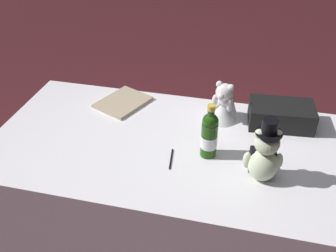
{
  "coord_description": "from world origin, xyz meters",
  "views": [
    {
      "loc": [
        -0.34,
        1.44,
        1.91
      ],
      "look_at": [
        0.0,
        0.0,
        0.88
      ],
      "focal_mm": 40.23,
      "sensor_mm": 36.0,
      "label": 1
    }
  ],
  "objects_px": {
    "gift_case_black": "(281,115)",
    "signing_pen": "(171,159)",
    "teddy_bear_groom": "(264,155)",
    "champagne_bottle": "(209,135)",
    "guestbook": "(123,102)",
    "teddy_bear_bride": "(225,103)"
  },
  "relations": [
    {
      "from": "teddy_bear_groom",
      "to": "guestbook",
      "type": "xyz_separation_m",
      "value": [
        0.79,
        -0.45,
        -0.11
      ]
    },
    {
      "from": "signing_pen",
      "to": "guestbook",
      "type": "height_order",
      "value": "guestbook"
    },
    {
      "from": "guestbook",
      "to": "teddy_bear_groom",
      "type": "bearing_deg",
      "value": 174.06
    },
    {
      "from": "teddy_bear_groom",
      "to": "teddy_bear_bride",
      "type": "distance_m",
      "value": 0.48
    },
    {
      "from": "champagne_bottle",
      "to": "signing_pen",
      "type": "relative_size",
      "value": 1.85
    },
    {
      "from": "guestbook",
      "to": "signing_pen",
      "type": "bearing_deg",
      "value": 155.35
    },
    {
      "from": "gift_case_black",
      "to": "signing_pen",
      "type": "bearing_deg",
      "value": 40.64
    },
    {
      "from": "teddy_bear_groom",
      "to": "gift_case_black",
      "type": "height_order",
      "value": "teddy_bear_groom"
    },
    {
      "from": "teddy_bear_bride",
      "to": "gift_case_black",
      "type": "bearing_deg",
      "value": -177.06
    },
    {
      "from": "teddy_bear_groom",
      "to": "champagne_bottle",
      "type": "relative_size",
      "value": 1.12
    },
    {
      "from": "signing_pen",
      "to": "gift_case_black",
      "type": "bearing_deg",
      "value": -139.36
    },
    {
      "from": "teddy_bear_groom",
      "to": "gift_case_black",
      "type": "relative_size",
      "value": 0.89
    },
    {
      "from": "teddy_bear_groom",
      "to": "champagne_bottle",
      "type": "distance_m",
      "value": 0.27
    },
    {
      "from": "champagne_bottle",
      "to": "gift_case_black",
      "type": "bearing_deg",
      "value": -134.15
    },
    {
      "from": "teddy_bear_groom",
      "to": "champagne_bottle",
      "type": "xyz_separation_m",
      "value": [
        0.25,
        -0.1,
        -0.0
      ]
    },
    {
      "from": "champagne_bottle",
      "to": "teddy_bear_groom",
      "type": "bearing_deg",
      "value": 157.86
    },
    {
      "from": "signing_pen",
      "to": "gift_case_black",
      "type": "height_order",
      "value": "gift_case_black"
    },
    {
      "from": "teddy_bear_bride",
      "to": "champagne_bottle",
      "type": "height_order",
      "value": "champagne_bottle"
    },
    {
      "from": "signing_pen",
      "to": "teddy_bear_bride",
      "type": "bearing_deg",
      "value": -115.72
    },
    {
      "from": "teddy_bear_groom",
      "to": "teddy_bear_bride",
      "type": "xyz_separation_m",
      "value": [
        0.21,
        -0.43,
        -0.02
      ]
    },
    {
      "from": "signing_pen",
      "to": "gift_case_black",
      "type": "relative_size",
      "value": 0.43
    },
    {
      "from": "champagne_bottle",
      "to": "gift_case_black",
      "type": "distance_m",
      "value": 0.48
    }
  ]
}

